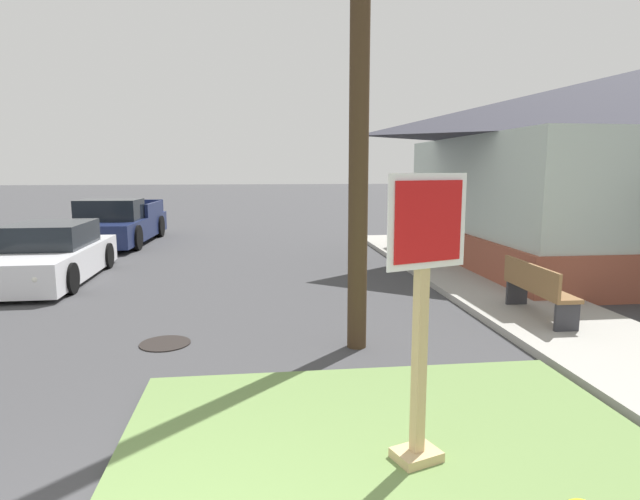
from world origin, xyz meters
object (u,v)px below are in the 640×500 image
at_px(parked_sedan_white, 49,256).
at_px(street_bench, 537,287).
at_px(stop_sign, 422,326).
at_px(pickup_truck_navy, 117,225).
at_px(manhole_cover, 165,343).

height_order(parked_sedan_white, street_bench, parked_sedan_white).
distance_m(stop_sign, street_bench, 4.88).
distance_m(pickup_truck_navy, street_bench, 13.44).
bearing_deg(manhole_cover, street_bench, 2.89).
xyz_separation_m(stop_sign, street_bench, (3.08, 3.73, -0.62)).
bearing_deg(street_bench, stop_sign, -129.55).
bearing_deg(street_bench, pickup_truck_navy, 131.05).
height_order(manhole_cover, street_bench, street_bench).
distance_m(parked_sedan_white, pickup_truck_navy, 5.72).
height_order(stop_sign, pickup_truck_navy, stop_sign).
relative_size(stop_sign, manhole_cover, 3.32).
bearing_deg(street_bench, manhole_cover, -177.11).
distance_m(stop_sign, parked_sedan_white, 10.00).
relative_size(stop_sign, street_bench, 1.37).
relative_size(parked_sedan_white, pickup_truck_navy, 0.83).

